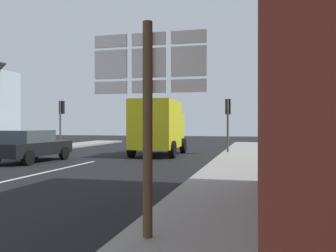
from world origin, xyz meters
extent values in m
plane|color=black|center=(0.00, 10.00, 0.00)|extent=(80.00, 80.00, 0.00)
cube|color=gray|center=(6.82, 8.00, 0.07)|extent=(2.66, 44.00, 0.14)
cube|color=silver|center=(0.00, 6.00, 0.01)|extent=(0.16, 12.00, 0.01)
cube|color=black|center=(-2.77, 11.21, 0.62)|extent=(1.97, 4.29, 0.60)
cube|color=#47515B|center=(-2.78, 10.96, 1.19)|extent=(1.66, 2.18, 0.55)
cylinder|color=black|center=(-3.57, 12.60, 0.32)|extent=(0.25, 0.65, 0.64)
cylinder|color=black|center=(-1.82, 12.51, 0.32)|extent=(0.25, 0.65, 0.64)
cylinder|color=black|center=(-1.96, 9.81, 0.32)|extent=(0.25, 0.65, 0.64)
cube|color=yellow|center=(2.08, 15.43, 1.75)|extent=(2.34, 3.78, 2.60)
cube|color=yellow|center=(1.99, 17.93, 1.45)|extent=(2.14, 1.38, 2.00)
cube|color=#47515B|center=(1.99, 17.98, 2.25)|extent=(1.76, 0.17, 0.70)
cylinder|color=black|center=(0.89, 17.84, 0.45)|extent=(0.31, 0.91, 0.90)
cylinder|color=black|center=(3.09, 17.92, 0.45)|extent=(0.31, 0.91, 0.90)
cylinder|color=black|center=(1.02, 14.44, 0.45)|extent=(0.31, 0.91, 0.90)
cylinder|color=black|center=(3.22, 14.52, 0.45)|extent=(0.31, 0.91, 0.90)
cylinder|color=brown|center=(5.95, 1.23, 1.60)|extent=(0.14, 0.14, 3.20)
cube|color=white|center=(5.37, 1.28, 2.96)|extent=(0.50, 0.03, 0.18)
cube|color=black|center=(5.37, 1.30, 2.96)|extent=(0.43, 0.01, 0.13)
cube|color=white|center=(5.37, 1.28, 2.62)|extent=(0.50, 0.03, 0.42)
cube|color=black|center=(5.37, 1.30, 2.62)|extent=(0.43, 0.01, 0.32)
cube|color=white|center=(5.37, 1.28, 2.28)|extent=(0.50, 0.03, 0.18)
cube|color=black|center=(5.37, 1.30, 2.28)|extent=(0.43, 0.01, 0.13)
cube|color=white|center=(5.95, 1.28, 2.96)|extent=(0.50, 0.03, 0.18)
cube|color=black|center=(5.95, 1.30, 2.96)|extent=(0.43, 0.01, 0.13)
cube|color=white|center=(5.95, 1.28, 2.62)|extent=(0.50, 0.03, 0.42)
cube|color=black|center=(5.95, 1.30, 2.62)|extent=(0.43, 0.01, 0.32)
cube|color=white|center=(5.95, 1.28, 2.28)|extent=(0.50, 0.03, 0.18)
cube|color=black|center=(5.95, 1.30, 2.28)|extent=(0.43, 0.01, 0.13)
cube|color=white|center=(6.53, 1.28, 2.96)|extent=(0.50, 0.03, 0.18)
cube|color=black|center=(6.53, 1.30, 2.96)|extent=(0.43, 0.01, 0.13)
cube|color=white|center=(6.53, 1.28, 2.62)|extent=(0.50, 0.03, 0.42)
cube|color=black|center=(6.53, 1.30, 2.62)|extent=(0.43, 0.01, 0.32)
cube|color=white|center=(6.53, 1.28, 2.28)|extent=(0.50, 0.03, 0.18)
cube|color=black|center=(6.53, 1.30, 2.28)|extent=(0.43, 0.01, 0.13)
cylinder|color=#47474C|center=(-5.79, 18.93, 1.69)|extent=(0.12, 0.12, 3.38)
cube|color=black|center=(-5.79, 19.13, 2.93)|extent=(0.30, 0.28, 0.90)
sphere|color=red|center=(-5.79, 19.27, 3.20)|extent=(0.18, 0.18, 0.18)
sphere|color=#3C2303|center=(-5.79, 19.27, 2.92)|extent=(0.18, 0.18, 0.18)
sphere|color=black|center=(-5.79, 19.27, 2.64)|extent=(0.18, 0.18, 0.18)
cylinder|color=#47474C|center=(5.79, 17.61, 1.62)|extent=(0.12, 0.12, 3.23)
cube|color=black|center=(5.79, 17.81, 2.78)|extent=(0.30, 0.28, 0.90)
sphere|color=red|center=(5.79, 17.95, 3.05)|extent=(0.18, 0.18, 0.18)
sphere|color=#3C2303|center=(5.79, 17.95, 2.77)|extent=(0.18, 0.18, 0.18)
sphere|color=black|center=(5.79, 17.95, 2.49)|extent=(0.18, 0.18, 0.18)
camera|label=1|loc=(7.46, -3.70, 1.74)|focal=38.90mm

